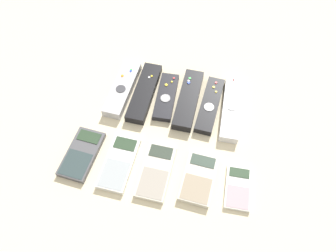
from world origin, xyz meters
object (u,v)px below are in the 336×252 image
remote_1 (144,92)px  calculator_2 (158,171)px  remote_0 (123,89)px  calculator_4 (238,188)px  remote_4 (210,105)px  remote_3 (188,99)px  remote_5 (231,108)px  calculator_0 (82,154)px  remote_2 (166,97)px  calculator_1 (119,163)px  calculator_3 (199,178)px

remote_1 → calculator_2: (0.10, -0.23, -0.00)m
remote_0 → calculator_4: remote_0 is taller
remote_1 → remote_0: bearing=-177.5°
calculator_4 → remote_4: bearing=112.3°
remote_0 → remote_3: 0.19m
remote_1 → remote_5: (0.25, 0.00, 0.00)m
remote_1 → calculator_0: remote_1 is taller
remote_2 → calculator_4: bearing=-48.0°
remote_0 → remote_4: bearing=2.4°
calculator_0 → remote_3: bearing=48.3°
calculator_1 → calculator_0: bearing=179.7°
remote_2 → calculator_2: bearing=-85.6°
remote_5 → calculator_4: 0.24m
calculator_4 → remote_0: bearing=145.3°
remote_2 → calculator_4: remote_2 is taller
remote_2 → calculator_4: size_ratio=1.44×
calculator_3 → remote_3: bearing=109.9°
remote_5 → calculator_1: (-0.26, -0.23, -0.00)m
remote_1 → calculator_2: remote_1 is taller
remote_2 → calculator_0: 0.29m
remote_2 → calculator_1: (-0.07, -0.23, -0.00)m
calculator_4 → calculator_2: bearing=178.1°
calculator_0 → calculator_2: bearing=2.7°
remote_0 → remote_5: 0.32m
remote_0 → remote_3: (0.19, 0.00, -0.00)m
calculator_0 → calculator_4: size_ratio=1.30×
calculator_1 → calculator_2: size_ratio=1.01×
calculator_0 → calculator_1: (0.10, -0.00, -0.00)m
remote_3 → remote_0: bearing=-178.3°
remote_2 → calculator_3: (0.14, -0.23, -0.00)m
remote_4 → remote_5: bearing=5.5°
calculator_1 → calculator_2: same height
remote_1 → remote_2: remote_1 is taller
remote_1 → remote_5: same height
calculator_0 → remote_5: bearing=36.4°
remote_2 → remote_5: 0.19m
remote_1 → remote_5: bearing=1.1°
calculator_0 → calculator_2: (0.20, -0.00, -0.00)m
calculator_0 → calculator_3: size_ratio=1.09×
remote_3 → calculator_3: remote_3 is taller
remote_2 → calculator_2: remote_2 is taller
calculator_3 → remote_0: bearing=142.3°
remote_0 → remote_5: (0.32, 0.00, -0.00)m
calculator_2 → calculator_3: 0.10m
calculator_4 → calculator_0: bearing=177.1°
calculator_1 → calculator_4: size_ratio=1.36×
remote_5 → calculator_1: bearing=-140.3°
calculator_1 → calculator_2: (0.10, -0.00, -0.00)m
calculator_3 → remote_4: bearing=94.8°
remote_1 → calculator_1: 0.23m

